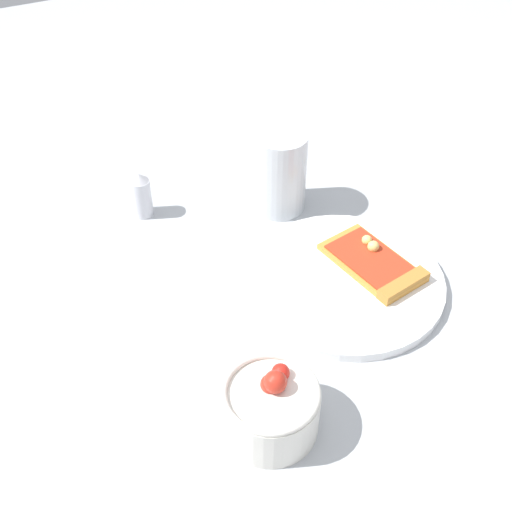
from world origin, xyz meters
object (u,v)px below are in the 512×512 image
object	(u,v)px
soda_glass	(280,175)
pepper_shaker	(141,195)
plate	(345,282)
salad_bowl	(270,407)
pizza_slice_main	(377,265)

from	to	relation	value
soda_glass	pepper_shaker	world-z (taller)	soda_glass
soda_glass	pepper_shaker	bearing A→B (deg)	-20.38
pepper_shaker	plate	bearing A→B (deg)	126.28
salad_bowl	plate	bearing A→B (deg)	-141.31
soda_glass	pepper_shaker	xyz separation A→B (m)	(0.20, -0.07, -0.02)
plate	pepper_shaker	world-z (taller)	pepper_shaker
salad_bowl	soda_glass	xyz separation A→B (m)	(-0.19, -0.36, 0.02)
pizza_slice_main	soda_glass	world-z (taller)	soda_glass
pizza_slice_main	pepper_shaker	distance (m)	0.37
soda_glass	plate	bearing A→B (deg)	90.21
salad_bowl	pepper_shaker	bearing A→B (deg)	-89.13
plate	soda_glass	size ratio (longest dim) A/B	2.10
pizza_slice_main	salad_bowl	world-z (taller)	salad_bowl
pepper_shaker	soda_glass	bearing A→B (deg)	159.62
plate	pepper_shaker	xyz separation A→B (m)	(0.20, -0.27, 0.03)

